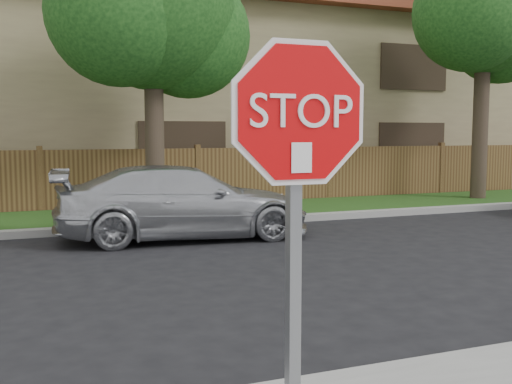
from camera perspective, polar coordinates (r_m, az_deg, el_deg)
name	(u,v)px	position (r m, az deg, el deg)	size (l,w,h in m)	color
far_curb	(46,232)	(12.51, -19.35, -3.64)	(70.00, 0.30, 0.15)	gray
grass_strip	(44,221)	(14.14, -19.57, -2.65)	(70.00, 3.00, 0.12)	#1E4714
fence	(41,183)	(15.65, -19.83, 0.86)	(70.00, 0.12, 1.60)	#4E321B
apartment_building	(33,86)	(21.25, -20.45, 9.42)	(35.20, 9.20, 7.20)	#907F59
tree_mid	(154,6)	(14.34, -9.66, 17.06)	(4.80, 3.90, 7.35)	#382B21
tree_right	(489,6)	(18.83, 21.28, 16.17)	(4.80, 3.90, 8.20)	#382B21
stop_sign	(298,177)	(3.01, 3.99, 1.41)	(1.01, 0.13, 2.55)	gray
sedan_right	(184,202)	(11.58, -6.90, -0.96)	(1.97, 4.84, 1.41)	#B7B9BE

